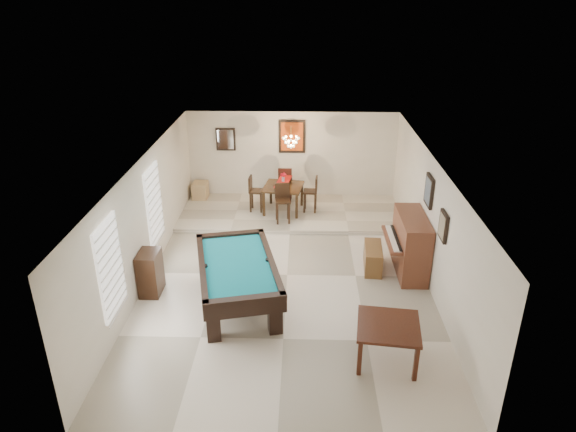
{
  "coord_description": "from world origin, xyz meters",
  "views": [
    {
      "loc": [
        0.31,
        -9.76,
        5.8
      ],
      "look_at": [
        0.0,
        0.6,
        1.15
      ],
      "focal_mm": 32.0,
      "sensor_mm": 36.0,
      "label": 1
    }
  ],
  "objects_px": {
    "upright_piano": "(404,244)",
    "corner_bench": "(200,190)",
    "square_table": "(387,342)",
    "dining_chair_east": "(310,194)",
    "dining_table": "(283,196)",
    "chandelier": "(291,138)",
    "dining_chair_west": "(256,194)",
    "dining_chair_south": "(283,204)",
    "piano_bench": "(373,258)",
    "dining_chair_north": "(285,184)",
    "pool_table": "(238,283)",
    "flower_vase": "(283,177)",
    "apothecary_chest": "(150,273)"
  },
  "relations": [
    {
      "from": "dining_chair_south",
      "to": "dining_chair_north",
      "type": "bearing_deg",
      "value": 82.09
    },
    {
      "from": "corner_bench",
      "to": "chandelier",
      "type": "xyz_separation_m",
      "value": [
        2.67,
        -0.94,
        1.85
      ]
    },
    {
      "from": "corner_bench",
      "to": "dining_chair_west",
      "type": "bearing_deg",
      "value": -26.91
    },
    {
      "from": "upright_piano",
      "to": "chandelier",
      "type": "relative_size",
      "value": 2.63
    },
    {
      "from": "square_table",
      "to": "piano_bench",
      "type": "height_order",
      "value": "square_table"
    },
    {
      "from": "square_table",
      "to": "dining_chair_west",
      "type": "bearing_deg",
      "value": 114.23
    },
    {
      "from": "square_table",
      "to": "upright_piano",
      "type": "relative_size",
      "value": 0.65
    },
    {
      "from": "pool_table",
      "to": "dining_chair_south",
      "type": "xyz_separation_m",
      "value": [
        0.75,
        3.65,
        0.18
      ]
    },
    {
      "from": "chandelier",
      "to": "dining_table",
      "type": "bearing_deg",
      "value": 161.59
    },
    {
      "from": "piano_bench",
      "to": "dining_chair_west",
      "type": "xyz_separation_m",
      "value": [
        -2.85,
        2.92,
        0.34
      ]
    },
    {
      "from": "square_table",
      "to": "dining_table",
      "type": "relative_size",
      "value": 1.0
    },
    {
      "from": "dining_chair_south",
      "to": "pool_table",
      "type": "bearing_deg",
      "value": -108.94
    },
    {
      "from": "dining_chair_north",
      "to": "chandelier",
      "type": "distance_m",
      "value": 1.77
    },
    {
      "from": "dining_chair_east",
      "to": "chandelier",
      "type": "relative_size",
      "value": 1.64
    },
    {
      "from": "dining_chair_west",
      "to": "dining_chair_south",
      "type": "bearing_deg",
      "value": -129.41
    },
    {
      "from": "flower_vase",
      "to": "dining_chair_north",
      "type": "distance_m",
      "value": 0.88
    },
    {
      "from": "dining_chair_north",
      "to": "dining_chair_west",
      "type": "distance_m",
      "value": 1.07
    },
    {
      "from": "square_table",
      "to": "dining_table",
      "type": "xyz_separation_m",
      "value": [
        -1.97,
        6.01,
        0.19
      ]
    },
    {
      "from": "square_table",
      "to": "dining_chair_east",
      "type": "height_order",
      "value": "dining_chair_east"
    },
    {
      "from": "apothecary_chest",
      "to": "dining_chair_east",
      "type": "xyz_separation_m",
      "value": [
        3.3,
        4.05,
        0.15
      ]
    },
    {
      "from": "square_table",
      "to": "apothecary_chest",
      "type": "distance_m",
      "value": 4.95
    },
    {
      "from": "dining_chair_north",
      "to": "dining_chair_east",
      "type": "xyz_separation_m",
      "value": [
        0.71,
        -0.74,
        -0.02
      ]
    },
    {
      "from": "upright_piano",
      "to": "corner_bench",
      "type": "height_order",
      "value": "upright_piano"
    },
    {
      "from": "square_table",
      "to": "apothecary_chest",
      "type": "relative_size",
      "value": 1.11
    },
    {
      "from": "dining_chair_west",
      "to": "pool_table",
      "type": "bearing_deg",
      "value": -175.28
    },
    {
      "from": "piano_bench",
      "to": "dining_chair_north",
      "type": "bearing_deg",
      "value": 119.54
    },
    {
      "from": "chandelier",
      "to": "flower_vase",
      "type": "bearing_deg",
      "value": 161.59
    },
    {
      "from": "pool_table",
      "to": "chandelier",
      "type": "distance_m",
      "value": 4.75
    },
    {
      "from": "upright_piano",
      "to": "dining_chair_south",
      "type": "height_order",
      "value": "upright_piano"
    },
    {
      "from": "upright_piano",
      "to": "piano_bench",
      "type": "distance_m",
      "value": 0.75
    },
    {
      "from": "dining_chair_west",
      "to": "dining_table",
      "type": "bearing_deg",
      "value": -84.97
    },
    {
      "from": "apothecary_chest",
      "to": "dining_chair_west",
      "type": "height_order",
      "value": "dining_chair_west"
    },
    {
      "from": "flower_vase",
      "to": "chandelier",
      "type": "relative_size",
      "value": 0.44
    },
    {
      "from": "dining_chair_west",
      "to": "square_table",
      "type": "bearing_deg",
      "value": -151.06
    },
    {
      "from": "dining_table",
      "to": "dining_chair_south",
      "type": "xyz_separation_m",
      "value": [
        0.02,
        -0.73,
        0.09
      ]
    },
    {
      "from": "dining_chair_west",
      "to": "chandelier",
      "type": "distance_m",
      "value": 1.85
    },
    {
      "from": "upright_piano",
      "to": "apothecary_chest",
      "type": "height_order",
      "value": "upright_piano"
    },
    {
      "from": "dining_chair_north",
      "to": "piano_bench",
      "type": "bearing_deg",
      "value": 121.12
    },
    {
      "from": "chandelier",
      "to": "corner_bench",
      "type": "bearing_deg",
      "value": 160.57
    },
    {
      "from": "pool_table",
      "to": "dining_chair_north",
      "type": "bearing_deg",
      "value": 68.47
    },
    {
      "from": "dining_chair_east",
      "to": "chandelier",
      "type": "xyz_separation_m",
      "value": [
        -0.53,
        -0.08,
        1.59
      ]
    },
    {
      "from": "dining_table",
      "to": "dining_chair_east",
      "type": "distance_m",
      "value": 0.74
    },
    {
      "from": "upright_piano",
      "to": "dining_table",
      "type": "distance_m",
      "value": 4.07
    },
    {
      "from": "upright_piano",
      "to": "dining_chair_south",
      "type": "xyz_separation_m",
      "value": [
        -2.73,
        2.27,
        -0.03
      ]
    },
    {
      "from": "dining_chair_east",
      "to": "apothecary_chest",
      "type": "bearing_deg",
      "value": -34.79
    },
    {
      "from": "flower_vase",
      "to": "chandelier",
      "type": "xyz_separation_m",
      "value": [
        0.21,
        -0.07,
        1.1
      ]
    },
    {
      "from": "square_table",
      "to": "apothecary_chest",
      "type": "height_order",
      "value": "apothecary_chest"
    },
    {
      "from": "square_table",
      "to": "dining_chair_east",
      "type": "distance_m",
      "value": 6.15
    },
    {
      "from": "square_table",
      "to": "chandelier",
      "type": "xyz_separation_m",
      "value": [
        -1.76,
        5.94,
        1.85
      ]
    },
    {
      "from": "dining_table",
      "to": "dining_chair_north",
      "type": "height_order",
      "value": "dining_chair_north"
    }
  ]
}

